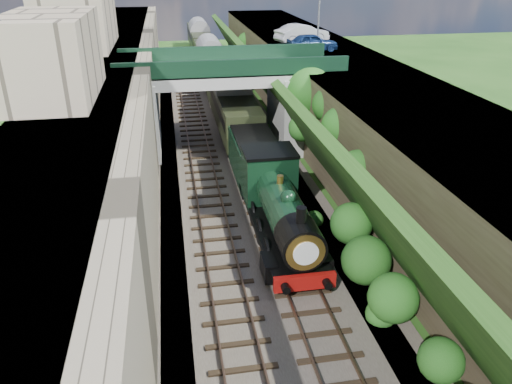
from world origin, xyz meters
name	(u,v)px	position (x,y,z in m)	size (l,w,h in m)	color
ground	(303,382)	(0.00, 0.00, 0.00)	(160.00, 160.00, 0.00)	#1E4714
trackbed	(231,166)	(0.00, 20.00, 0.10)	(10.00, 90.00, 0.20)	#473F38
retaining_wall	(147,123)	(-5.50, 20.00, 3.50)	(1.00, 90.00, 7.00)	#756B56
street_plateau_left	(92,126)	(-9.00, 20.00, 3.50)	(6.00, 90.00, 7.00)	#262628
street_plateau_right	(363,117)	(9.50, 20.00, 3.12)	(8.00, 90.00, 6.25)	#262628
embankment_slope	(308,132)	(5.06, 18.25, 2.86)	(4.55, 90.00, 6.51)	#1E4714
track_left	(202,166)	(-2.00, 20.00, 0.25)	(2.50, 90.00, 0.20)	black
track_right	(247,163)	(1.20, 20.00, 0.25)	(2.50, 90.00, 0.20)	black
road_bridge	(235,95)	(0.94, 24.00, 4.08)	(16.00, 6.40, 7.25)	gray
building_far	(76,6)	(-10.50, 30.00, 10.00)	(5.00, 10.00, 6.00)	gray
building_near	(51,56)	(-9.50, 14.00, 9.00)	(4.00, 8.00, 4.00)	gray
tree	(309,94)	(5.91, 21.40, 4.65)	(3.60, 3.80, 6.60)	black
lamppost	(320,9)	(8.71, 29.27, 9.57)	(0.87, 0.15, 6.00)	gray
car_blue	(312,42)	(8.17, 29.09, 6.98)	(1.72, 4.28, 1.46)	navy
car_silver	(302,33)	(8.51, 33.81, 7.08)	(1.76, 5.05, 1.66)	#B9BABE
locomotive	(280,210)	(1.20, 9.39, 1.89)	(3.10, 10.22, 3.83)	black
tender	(255,161)	(1.20, 16.75, 1.62)	(2.70, 6.00, 3.05)	black
coach_front	(230,103)	(1.20, 29.35, 2.05)	(2.90, 18.00, 3.70)	black
coach_middle	(211,62)	(1.20, 48.15, 2.05)	(2.90, 18.00, 3.70)	black
coach_rear	(199,39)	(1.20, 66.95, 2.05)	(2.90, 18.00, 3.70)	black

